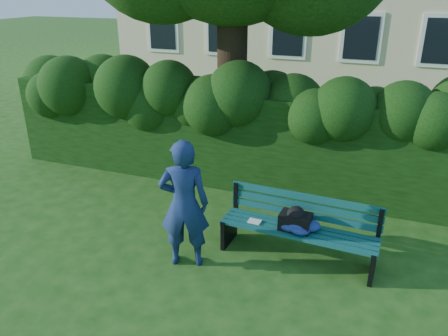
% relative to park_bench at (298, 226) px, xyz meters
% --- Properties ---
extents(ground, '(80.00, 80.00, 0.00)m').
position_rel_park_bench_xyz_m(ground, '(-1.32, -0.03, -0.50)').
color(ground, '#1C4D12').
rests_on(ground, ground).
extents(hedge, '(10.00, 1.00, 1.80)m').
position_rel_park_bench_xyz_m(hedge, '(-1.32, 2.17, 0.40)').
color(hedge, black).
rests_on(hedge, ground).
extents(park_bench, '(2.19, 0.67, 0.89)m').
position_rel_park_bench_xyz_m(park_bench, '(0.00, 0.00, 0.00)').
color(park_bench, '#0E4A48').
rests_on(park_bench, ground).
extents(man_reading, '(0.77, 0.63, 1.81)m').
position_rel_park_bench_xyz_m(man_reading, '(-1.41, -0.67, 0.40)').
color(man_reading, navy).
rests_on(man_reading, ground).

